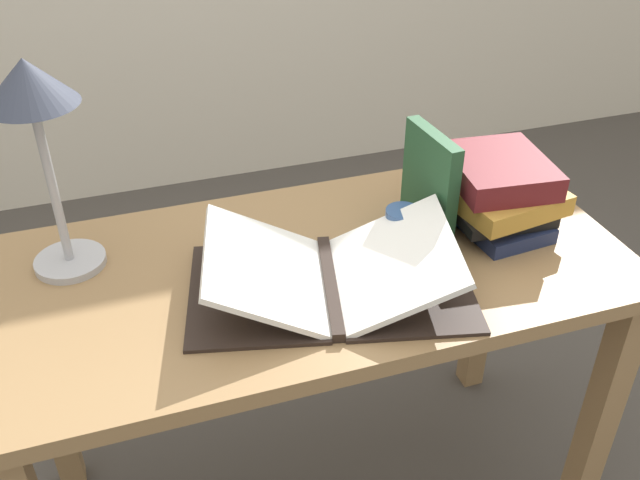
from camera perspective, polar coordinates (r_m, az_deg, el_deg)
name	(u,v)px	position (r m, az deg, el deg)	size (l,w,h in m)	color
reading_desk	(313,309)	(1.52, -0.58, -5.55)	(1.29, 0.63, 0.76)	#937047
open_book	(330,276)	(1.36, 0.84, -2.86)	(0.60, 0.43, 0.11)	black
book_stack_tall	(495,191)	(1.58, 13.86, 3.83)	(0.25, 0.28, 0.16)	#1E284C
book_standing_upright	(430,181)	(1.53, 8.78, 4.71)	(0.04, 0.19, 0.22)	#234C2D
reading_lamp	(34,110)	(1.37, -21.92, 9.66)	(0.17, 0.17, 0.43)	#ADADB2
coffee_mug	(401,227)	(1.50, 6.52, 1.05)	(0.10, 0.07, 0.08)	#335184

